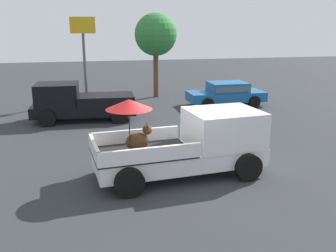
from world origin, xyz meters
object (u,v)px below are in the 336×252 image
pickup_truck_main (193,143)px  motel_sign (84,43)px  pickup_truck_red (79,102)px  parked_sedan_near (226,93)px

pickup_truck_main → motel_sign: 12.41m
pickup_truck_red → parked_sedan_near: (8.11, 1.57, -0.13)m
pickup_truck_main → parked_sedan_near: size_ratio=1.19×
pickup_truck_red → parked_sedan_near: bearing=-165.6°
pickup_truck_main → motel_sign: (-2.84, 11.83, 2.47)m
pickup_truck_main → parked_sedan_near: pickup_truck_main is taller
pickup_truck_main → parked_sedan_near: (4.86, 9.18, -0.24)m
parked_sedan_near → motel_sign: (-7.70, 2.64, 2.71)m
motel_sign → pickup_truck_red: bearing=-95.6°
pickup_truck_main → pickup_truck_red: (-3.25, 7.62, -0.11)m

